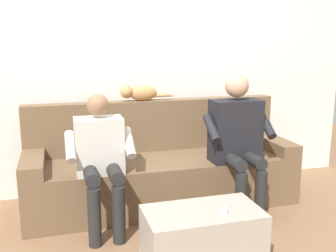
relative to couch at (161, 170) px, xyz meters
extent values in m
plane|color=#846042|center=(0.00, 0.72, -0.31)|extent=(8.00, 8.00, 0.00)
cube|color=silver|center=(0.00, -0.48, 1.03)|extent=(4.46, 0.06, 2.68)
cube|color=brown|center=(0.00, 0.12, -0.09)|extent=(2.06, 0.59, 0.45)
cube|color=brown|center=(0.00, -0.25, 0.16)|extent=(2.44, 0.15, 0.94)
cube|color=brown|center=(-1.13, 0.12, -0.03)|extent=(0.19, 0.59, 0.56)
cube|color=brown|center=(1.13, 0.12, -0.03)|extent=(0.19, 0.59, 0.56)
cube|color=#A89E8E|center=(0.00, 1.08, -0.12)|extent=(0.79, 0.43, 0.38)
cube|color=black|center=(-0.60, 0.31, 0.41)|extent=(0.44, 0.23, 0.55)
sphere|color=tan|center=(-0.60, 0.31, 0.81)|extent=(0.20, 0.20, 0.20)
cylinder|color=black|center=(-0.69, 0.47, 0.19)|extent=(0.11, 0.33, 0.11)
cylinder|color=black|center=(-0.51, 0.47, 0.19)|extent=(0.11, 0.33, 0.11)
cylinder|color=black|center=(-0.69, 0.64, -0.09)|extent=(0.10, 0.10, 0.45)
cylinder|color=black|center=(-0.51, 0.64, -0.09)|extent=(0.10, 0.10, 0.45)
cylinder|color=black|center=(-0.85, 0.39, 0.46)|extent=(0.08, 0.27, 0.22)
cylinder|color=black|center=(-0.34, 0.39, 0.46)|extent=(0.08, 0.27, 0.22)
cube|color=beige|center=(0.60, 0.30, 0.36)|extent=(0.38, 0.24, 0.45)
sphere|color=#936B4C|center=(0.60, 0.30, 0.69)|extent=(0.17, 0.17, 0.17)
cylinder|color=black|center=(0.51, 0.48, 0.19)|extent=(0.11, 0.36, 0.11)
cylinder|color=black|center=(0.69, 0.48, 0.19)|extent=(0.11, 0.36, 0.11)
cylinder|color=black|center=(0.51, 0.66, -0.09)|extent=(0.10, 0.10, 0.45)
cylinder|color=black|center=(0.69, 0.66, -0.09)|extent=(0.10, 0.10, 0.45)
cylinder|color=beige|center=(0.37, 0.38, 0.39)|extent=(0.08, 0.27, 0.22)
cylinder|color=beige|center=(0.82, 0.38, 0.39)|extent=(0.08, 0.27, 0.22)
ellipsoid|color=#B7844C|center=(0.11, -0.25, 0.70)|extent=(0.27, 0.11, 0.15)
sphere|color=#B7844C|center=(0.27, -0.25, 0.72)|extent=(0.12, 0.12, 0.12)
cone|color=#B7844C|center=(0.26, -0.28, 0.77)|extent=(0.04, 0.04, 0.04)
cone|color=#B7844C|center=(0.26, -0.22, 0.77)|extent=(0.04, 0.04, 0.04)
cylinder|color=#B7844C|center=(-0.09, -0.25, 0.67)|extent=(0.18, 0.03, 0.03)
cube|color=white|center=(-0.14, 1.13, 0.08)|extent=(0.09, 0.12, 0.02)
camera|label=1|loc=(0.90, 3.35, 1.19)|focal=41.67mm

